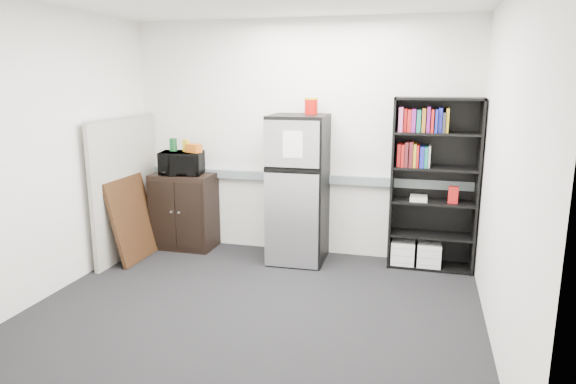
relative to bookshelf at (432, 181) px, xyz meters
The scene contains 17 objects.
floor 2.38m from the bookshelf, 133.90° to the right, with size 4.00×4.00×0.00m, color black.
wall_back 1.56m from the bookshelf, behind, with size 4.00×0.02×2.70m, color white.
wall_right 1.69m from the bookshelf, 72.54° to the right, with size 0.02×3.50×2.70m, color white.
wall_left 3.86m from the bookshelf, 155.93° to the right, with size 0.02×3.50×2.70m, color white.
electrical_raceway 1.52m from the bookshelf, behind, with size 3.92×0.05×0.10m, color gray.
wall_note 1.95m from the bookshelf, behind, with size 0.14×0.00×0.10m, color white.
bookshelf is the anchor object (origin of this frame).
cubicle_partition 3.45m from the bookshelf, behind, with size 0.06×1.30×1.62m.
cabinet 2.93m from the bookshelf, behind, with size 0.73×0.49×0.92m.
microwave 2.89m from the bookshelf, behind, with size 0.49×0.33×0.27m, color black.
snack_box_a 3.02m from the bookshelf, behind, with size 0.07×0.05×0.15m, color #1A5B26.
snack_box_b 3.01m from the bookshelf, behind, with size 0.07×0.05×0.15m, color #0D3C1C.
snack_box_c 2.85m from the bookshelf, behind, with size 0.07×0.05×0.14m, color gold.
snack_bag 2.73m from the bookshelf, behind, with size 0.18×0.10×0.10m, color #C45913.
refrigerator 1.45m from the bookshelf, behind, with size 0.64×0.66×1.65m.
coffee_can 1.54m from the bookshelf, behind, with size 0.15×0.15×0.20m.
framed_poster 3.36m from the bookshelf, 169.80° to the right, with size 0.25×0.75×0.94m.
Camera 1 is at (1.41, -4.03, 2.05)m, focal length 32.00 mm.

